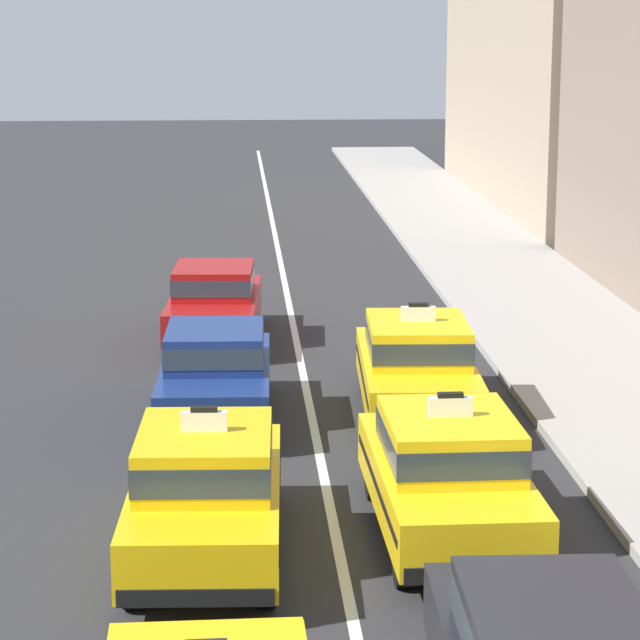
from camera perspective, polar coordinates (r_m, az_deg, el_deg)
lane_stripe_left_right at (r=29.30m, az=-1.01°, el=-0.62°), size 0.14×80.00×0.01m
sidewalk_curb at (r=25.36m, az=12.28°, el=-2.81°), size 4.00×90.00×0.15m
taxi_left_second at (r=17.38m, az=-4.65°, el=-6.87°), size 1.98×4.62×1.96m
sedan_left_third at (r=23.09m, az=-4.26°, el=-2.07°), size 1.88×4.35×1.58m
sedan_left_fourth at (r=28.67m, az=-4.31°, el=0.78°), size 2.00×4.39×1.58m
taxi_right_second at (r=18.00m, az=5.19°, el=-6.19°), size 1.88×4.58×1.96m
taxi_right_third at (r=23.28m, az=3.95°, el=-1.86°), size 2.00×4.63×1.96m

